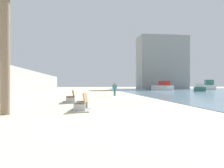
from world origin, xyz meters
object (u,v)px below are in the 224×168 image
object	(u,v)px
person_walking	(115,88)
pedestrian_sign	(4,80)
bench_near	(82,106)
boat_outer	(208,86)
boat_far_right	(162,87)
boat_far_left	(200,88)
bench_far	(71,100)

from	to	relation	value
person_walking	pedestrian_sign	size ratio (longest dim) A/B	0.58
bench_near	boat_outer	xyz separation A→B (m)	(28.81, 35.53, 0.61)
boat_far_right	pedestrian_sign	world-z (taller)	pedestrian_sign
person_walking	boat_outer	distance (m)	32.98
bench_near	boat_far_left	bearing A→B (deg)	50.90
boat_far_right	boat_outer	xyz separation A→B (m)	(11.23, 0.78, 0.09)
bench_near	pedestrian_sign	world-z (taller)	pedestrian_sign
pedestrian_sign	bench_near	bearing A→B (deg)	-37.38
bench_near	boat_far_right	distance (m)	38.95
person_walking	boat_outer	xyz separation A→B (m)	(24.88, 21.65, -0.07)
bench_far	boat_far_left	size ratio (longest dim) A/B	0.41
bench_near	bench_far	world-z (taller)	same
bench_near	boat_far_left	world-z (taller)	boat_far_left
bench_near	person_walking	bearing A→B (deg)	74.18
person_walking	bench_far	bearing A→B (deg)	-118.74
boat_far_right	boat_outer	size ratio (longest dim) A/B	1.15
bench_near	boat_far_left	xyz separation A→B (m)	(22.09, 27.18, 0.36)
boat_far_left	pedestrian_sign	bearing A→B (deg)	-139.97
bench_near	boat_outer	bearing A→B (deg)	50.97
bench_near	person_walking	xyz separation A→B (m)	(3.93, 13.88, 0.68)
boat_far_left	pedestrian_sign	distance (m)	35.88
pedestrian_sign	bench_far	bearing A→B (deg)	13.53
bench_near	boat_far_left	size ratio (longest dim) A/B	0.41
bench_far	boat_far_right	world-z (taller)	boat_far_right
boat_outer	pedestrian_sign	size ratio (longest dim) A/B	2.48
bench_far	pedestrian_sign	size ratio (longest dim) A/B	0.80
bench_near	bench_far	distance (m)	5.27
bench_far	person_walking	size ratio (longest dim) A/B	1.38
boat_outer	pedestrian_sign	bearing A→B (deg)	-137.41
boat_far_left	boat_outer	distance (m)	10.73
person_walking	pedestrian_sign	xyz separation A→B (m)	(-9.31, -9.77, 0.80)
boat_far_left	pedestrian_sign	xyz separation A→B (m)	(-27.46, -23.07, 1.12)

